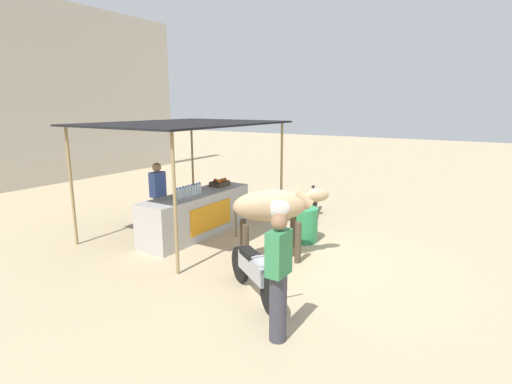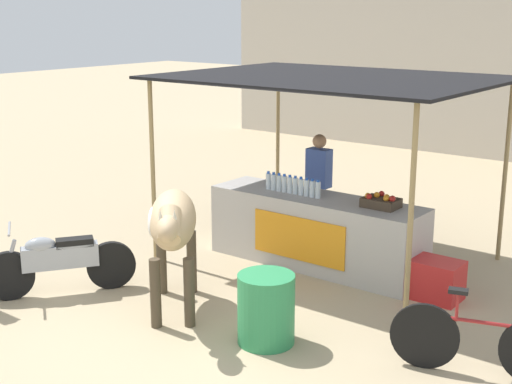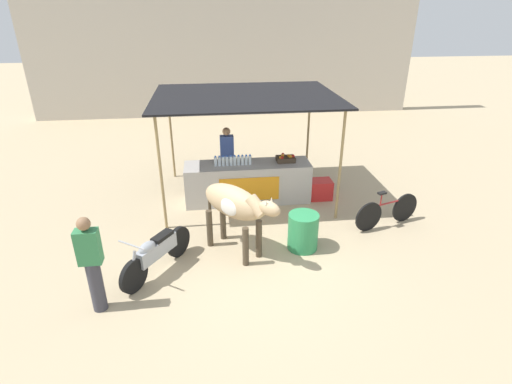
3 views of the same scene
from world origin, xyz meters
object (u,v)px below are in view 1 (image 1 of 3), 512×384
object	(u,v)px
fruit_crate	(220,183)
cow	(274,208)
bicycle_leaning	(314,203)
vendor_behind_counter	(158,198)
water_barrel	(304,224)
passerby_on_street	(278,277)
motorcycle_parked	(255,271)
stall_counter	(197,214)
cooler_box	(244,208)

from	to	relation	value
fruit_crate	cow	size ratio (longest dim) A/B	0.27
bicycle_leaning	vendor_behind_counter	bearing A→B (deg)	144.40
fruit_crate	bicycle_leaning	size ratio (longest dim) A/B	0.28
water_barrel	passerby_on_street	bearing A→B (deg)	-159.52
motorcycle_parked	bicycle_leaning	world-z (taller)	motorcycle_parked
motorcycle_parked	passerby_on_street	size ratio (longest dim) A/B	0.92
fruit_crate	cow	distance (m)	2.68
bicycle_leaning	passerby_on_street	world-z (taller)	passerby_on_street
vendor_behind_counter	cow	bearing A→B (deg)	-90.24
stall_counter	cow	size ratio (longest dim) A/B	1.86
cow	fruit_crate	bearing A→B (deg)	58.90
motorcycle_parked	passerby_on_street	bearing A→B (deg)	-133.70
cooler_box	fruit_crate	bearing A→B (deg)	170.38
vendor_behind_counter	passerby_on_street	bearing A→B (deg)	-117.67
stall_counter	passerby_on_street	size ratio (longest dim) A/B	1.82
vendor_behind_counter	cooler_box	size ratio (longest dim) A/B	2.75
fruit_crate	motorcycle_parked	distance (m)	4.02
cooler_box	cow	world-z (taller)	cow
cooler_box	cow	distance (m)	3.20
water_barrel	bicycle_leaning	world-z (taller)	bicycle_leaning
bicycle_leaning	motorcycle_parked	bearing A→B (deg)	-166.70
fruit_crate	passerby_on_street	world-z (taller)	passerby_on_street
stall_counter	cow	bearing A→B (deg)	-101.48
fruit_crate	vendor_behind_counter	distance (m)	1.56
fruit_crate	motorcycle_parked	world-z (taller)	fruit_crate
fruit_crate	stall_counter	bearing A→B (deg)	-177.16
vendor_behind_counter	water_barrel	world-z (taller)	vendor_behind_counter
stall_counter	water_barrel	xyz separation A→B (m)	(0.86, -2.26, -0.11)
fruit_crate	bicycle_leaning	xyz separation A→B (m)	(1.93, -1.66, -0.69)
cow	vendor_behind_counter	bearing A→B (deg)	89.76
fruit_crate	passerby_on_street	distance (m)	5.16
cow	bicycle_leaning	bearing A→B (deg)	10.90
passerby_on_street	motorcycle_parked	bearing A→B (deg)	46.30
vendor_behind_counter	fruit_crate	bearing A→B (deg)	-27.23
water_barrel	cooler_box	bearing A→B (deg)	67.06
cooler_box	motorcycle_parked	world-z (taller)	motorcycle_parked
fruit_crate	vendor_behind_counter	xyz separation A→B (m)	(-1.37, 0.71, -0.19)
stall_counter	bicycle_leaning	bearing A→B (deg)	-29.42
cow	passerby_on_street	bearing A→B (deg)	-149.35
passerby_on_street	cow	bearing A→B (deg)	30.65
water_barrel	motorcycle_parked	size ratio (longest dim) A/B	0.49
stall_counter	fruit_crate	distance (m)	1.08
cooler_box	water_barrel	world-z (taller)	water_barrel
stall_counter	cow	xyz separation A→B (m)	(-0.46, -2.25, 0.55)
fruit_crate	cooler_box	distance (m)	1.17
stall_counter	bicycle_leaning	xyz separation A→B (m)	(2.86, -1.61, -0.13)
vendor_behind_counter	bicycle_leaning	world-z (taller)	vendor_behind_counter
water_barrel	cow	xyz separation A→B (m)	(-1.32, 0.00, 0.66)
fruit_crate	vendor_behind_counter	bearing A→B (deg)	152.77
stall_counter	passerby_on_street	bearing A→B (deg)	-127.15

